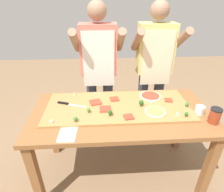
{
  "coord_description": "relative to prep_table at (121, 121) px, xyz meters",
  "views": [
    {
      "loc": [
        -0.17,
        -1.41,
        1.73
      ],
      "look_at": [
        -0.08,
        0.08,
        0.9
      ],
      "focal_mm": 30.03,
      "sensor_mm": 36.0,
      "label": 1
    }
  ],
  "objects": [
    {
      "name": "ground_plane",
      "position": [
        0.0,
        0.0,
        -0.68
      ],
      "size": [
        8.0,
        8.0,
        0.0
      ],
      "primitive_type": "plane",
      "color": "#896B4C"
    },
    {
      "name": "prep_table",
      "position": [
        0.0,
        0.0,
        0.0
      ],
      "size": [
        1.62,
        0.79,
        0.78
      ],
      "color": "brown",
      "rests_on": "ground"
    },
    {
      "name": "cutting_board",
      "position": [
        -0.02,
        0.07,
        0.12
      ],
      "size": [
        1.33,
        0.55,
        0.02
      ],
      "primitive_type": "cube",
      "color": "#B27F47",
      "rests_on": "prep_table"
    },
    {
      "name": "chefs_knife",
      "position": [
        -0.5,
        0.12,
        0.13
      ],
      "size": [
        0.28,
        0.11,
        0.02
      ],
      "color": "#B7BABF",
      "rests_on": "cutting_board"
    },
    {
      "name": "pizza_whole_tomato_red",
      "position": [
        0.32,
        0.22,
        0.13
      ],
      "size": [
        0.21,
        0.21,
        0.02
      ],
      "color": "beige",
      "rests_on": "cutting_board"
    },
    {
      "name": "pizza_whole_pesto_green",
      "position": [
        0.3,
        -0.06,
        0.13
      ],
      "size": [
        0.18,
        0.18,
        0.02
      ],
      "color": "beige",
      "rests_on": "cutting_board"
    },
    {
      "name": "pizza_slice_near_right",
      "position": [
        -0.24,
        0.13,
        0.13
      ],
      "size": [
        0.13,
        0.13,
        0.01
      ],
      "primitive_type": "cube",
      "rotation": [
        0.0,
        0.0,
        0.26
      ],
      "color": "#BC3D28",
      "rests_on": "cutting_board"
    },
    {
      "name": "pizza_slice_far_right",
      "position": [
        -0.05,
        0.18,
        0.13
      ],
      "size": [
        0.09,
        0.09,
        0.01
      ],
      "primitive_type": "cube",
      "rotation": [
        0.0,
        0.0,
        0.13
      ],
      "color": "#BC3D28",
      "rests_on": "cutting_board"
    },
    {
      "name": "pizza_slice_far_left",
      "position": [
        0.05,
        -0.13,
        0.13
      ],
      "size": [
        0.09,
        0.09,
        0.01
      ],
      "primitive_type": "cube",
      "rotation": [
        0.0,
        0.0,
        0.16
      ],
      "color": "#BC3D28",
      "rests_on": "cutting_board"
    },
    {
      "name": "pizza_slice_near_left",
      "position": [
        0.48,
        0.13,
        0.13
      ],
      "size": [
        0.08,
        0.08,
        0.01
      ],
      "primitive_type": "cube",
      "rotation": [
        0.0,
        0.0,
        -0.21
      ],
      "color": "#BC3D28",
      "rests_on": "cutting_board"
    },
    {
      "name": "pizza_slice_center",
      "position": [
        -0.15,
        0.01,
        0.13
      ],
      "size": [
        0.1,
        0.1,
        0.01
      ],
      "primitive_type": "cube",
      "rotation": [
        0.0,
        0.0,
        0.0
      ],
      "color": "#BC3D28",
      "rests_on": "cutting_board"
    },
    {
      "name": "broccoli_floret_front_left",
      "position": [
        -0.11,
        -0.09,
        0.16
      ],
      "size": [
        0.04,
        0.04,
        0.05
      ],
      "color": "#2C5915",
      "rests_on": "cutting_board"
    },
    {
      "name": "broccoli_floret_back_mid",
      "position": [
        -0.39,
        -0.16,
        0.15
      ],
      "size": [
        0.03,
        0.03,
        0.05
      ],
      "color": "#3F7220",
      "rests_on": "cutting_board"
    },
    {
      "name": "broccoli_floret_front_right",
      "position": [
        0.61,
        0.01,
        0.16
      ],
      "size": [
        0.03,
        0.03,
        0.05
      ],
      "color": "#487A23",
      "rests_on": "cutting_board"
    },
    {
      "name": "broccoli_floret_center_right",
      "position": [
        0.19,
        0.05,
        0.16
      ],
      "size": [
        0.04,
        0.04,
        0.06
      ],
      "color": "#2C5915",
      "rests_on": "cutting_board"
    },
    {
      "name": "broccoli_floret_back_left",
      "position": [
        -0.29,
        -0.03,
        0.15
      ],
      "size": [
        0.03,
        0.03,
        0.05
      ],
      "color": "#487A23",
      "rests_on": "cutting_board"
    },
    {
      "name": "broccoli_floret_center_left",
      "position": [
        0.54,
        -0.14,
        0.15
      ],
      "size": [
        0.03,
        0.03,
        0.04
      ],
      "color": "#366618",
      "rests_on": "cutting_board"
    },
    {
      "name": "cheese_crumble_a",
      "position": [
        -0.46,
        0.3,
        0.14
      ],
      "size": [
        0.03,
        0.03,
        0.02
      ],
      "primitive_type": "cube",
      "rotation": [
        0.0,
        0.0,
        1.06
      ],
      "color": "silver",
      "rests_on": "cutting_board"
    },
    {
      "name": "cheese_crumble_b",
      "position": [
        0.48,
        -0.12,
        0.14
      ],
      "size": [
        0.03,
        0.03,
        0.02
      ],
      "primitive_type": "cube",
      "rotation": [
        0.0,
        0.0,
        0.52
      ],
      "color": "white",
      "rests_on": "cutting_board"
    },
    {
      "name": "cheese_crumble_c",
      "position": [
        -0.19,
        0.3,
        0.13
      ],
      "size": [
        0.01,
        0.01,
        0.01
      ],
      "primitive_type": "cube",
      "rotation": [
        0.0,
        0.0,
        0.07
      ],
      "color": "silver",
      "rests_on": "cutting_board"
    },
    {
      "name": "cheese_crumble_d",
      "position": [
        0.29,
        0.08,
        0.14
      ],
      "size": [
        0.03,
        0.03,
        0.02
      ],
      "primitive_type": "cube",
      "rotation": [
        0.0,
        0.0,
        1.04
      ],
      "color": "white",
      "rests_on": "cutting_board"
    },
    {
      "name": "cheese_crumble_e",
      "position": [
        -0.59,
        -0.16,
        0.14
      ],
      "size": [
        0.03,
        0.03,
        0.02
      ],
      "primitive_type": "cube",
      "rotation": [
        0.0,
        0.0,
        0.27
      ],
      "color": "silver",
      "rests_on": "cutting_board"
    },
    {
      "name": "cheese_crumble_f",
      "position": [
        -0.24,
        0.29,
        0.13
      ],
      "size": [
        0.02,
        0.02,
        0.02
      ],
      "primitive_type": "cube",
      "rotation": [
        0.0,
        0.0,
        0.54
      ],
      "color": "silver",
      "rests_on": "cutting_board"
    },
    {
      "name": "flour_cup",
      "position": [
        0.69,
        -0.08,
        0.14
      ],
      "size": [
        0.08,
        0.08,
        0.08
      ],
      "color": "white",
      "rests_on": "prep_table"
    },
    {
      "name": "sauce_jar",
      "position": [
        0.74,
        -0.21,
        0.17
      ],
      "size": [
        0.09,
        0.09,
        0.13
      ],
      "color": "#99381E",
      "rests_on": "prep_table"
    },
    {
      "name": "recipe_note",
      "position": [
        -0.44,
        -0.29,
        0.11
      ],
      "size": [
        0.14,
        0.18,
        0.0
      ],
      "primitive_type": "cube",
      "rotation": [
        0.0,
        0.0,
        -0.06
      ],
      "color": "white",
      "rests_on": "prep_table"
    },
    {
      "name": "cook_left",
      "position": [
        -0.2,
        0.63,
        0.32
      ],
      "size": [
        0.54,
        0.39,
        1.67
      ],
      "color": "#333847",
      "rests_on": "ground"
    },
    {
      "name": "cook_right",
      "position": [
        0.44,
        0.63,
        0.32
      ],
      "size": [
        0.54,
        0.39,
        1.67
      ],
      "color": "#333847",
      "rests_on": "ground"
    }
  ]
}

